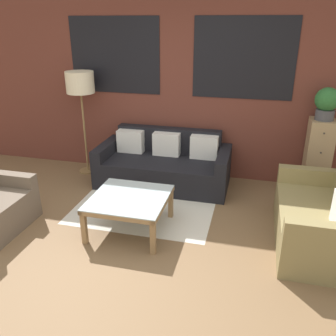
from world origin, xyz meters
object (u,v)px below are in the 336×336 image
Objects in this scene: couch_dark at (164,165)px; settee_vintage at (322,219)px; drawer_cabinet at (317,157)px; coffee_table at (130,202)px; floor_lamp at (80,86)px; potted_plant at (327,103)px.

settee_vintage is (2.05, -1.13, 0.02)m from couch_dark.
couch_dark is 2.17m from drawer_cabinet.
settee_vintage is at bearing -93.87° from drawer_cabinet.
couch_dark is 1.36m from coffee_table.
couch_dark is 2.23× the size of coffee_table.
couch_dark is 1.20× the size of floor_lamp.
floor_lamp reaches higher than settee_vintage.
potted_plant reaches higher than couch_dark.
coffee_table is 0.54× the size of floor_lamp.
floor_lamp reaches higher than coffee_table.
floor_lamp is 1.50× the size of drawer_cabinet.
drawer_cabinet reaches higher than settee_vintage.
potted_plant is at bearing 1.47° from floor_lamp.
coffee_table is at bearing -173.95° from settee_vintage.
drawer_cabinet reaches higher than couch_dark.
coffee_table is 2.86m from potted_plant.
coffee_table is 0.81× the size of drawer_cabinet.
potted_plant is (-0.00, 0.00, 0.76)m from drawer_cabinet.
floor_lamp is at bearing 174.21° from couch_dark.
potted_plant is at bearing 5.95° from couch_dark.
floor_lamp is at bearing -178.53° from drawer_cabinet.
drawer_cabinet is (2.14, 0.22, 0.25)m from couch_dark.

